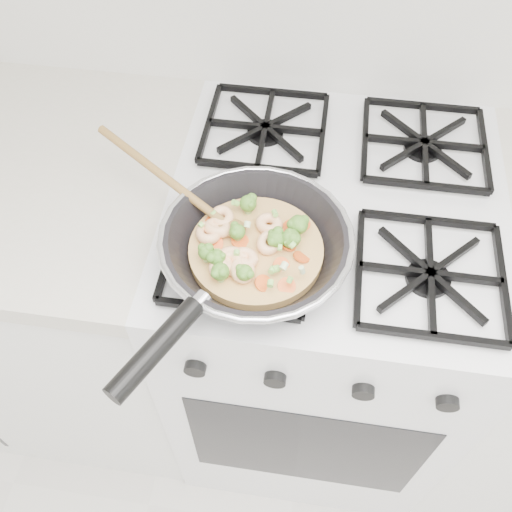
# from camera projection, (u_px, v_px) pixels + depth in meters

# --- Properties ---
(stove) EXTENTS (0.60, 0.60, 0.92)m
(stove) POSITION_uv_depth(u_px,v_px,m) (316.00, 324.00, 1.34)
(stove) COLOR white
(stove) RESTS_ON ground
(counter_left) EXTENTS (1.00, 0.60, 0.90)m
(counter_left) POSITION_uv_depth(u_px,v_px,m) (1.00, 285.00, 1.41)
(counter_left) COLOR white
(counter_left) RESTS_ON ground
(skillet) EXTENTS (0.44, 0.45, 0.09)m
(skillet) POSITION_uv_depth(u_px,v_px,m) (252.00, 247.00, 0.85)
(skillet) COLOR black
(skillet) RESTS_ON stove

